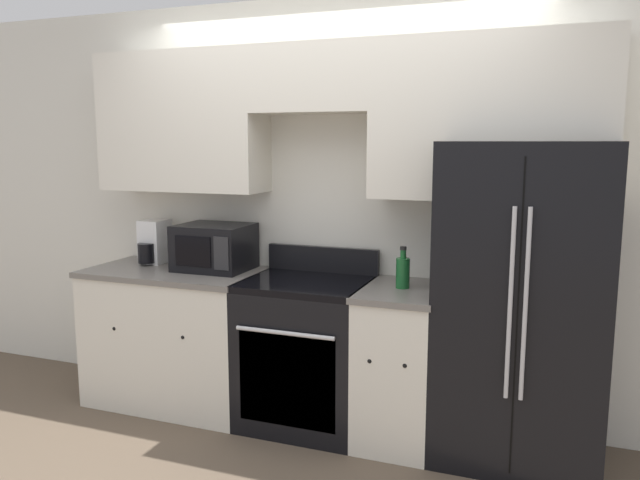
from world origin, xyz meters
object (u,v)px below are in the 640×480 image
refrigerator (521,303)px  bottle (403,272)px  microwave (215,247)px  oven_range (307,352)px

refrigerator → bottle: bearing=-176.6°
refrigerator → microwave: 1.91m
oven_range → bottle: bottle is taller
refrigerator → bottle: refrigerator is taller
oven_range → microwave: size_ratio=2.33×
bottle → oven_range: bearing=-178.5°
oven_range → bottle: size_ratio=4.44×
refrigerator → bottle: 0.66m
oven_range → microwave: bearing=171.9°
refrigerator → oven_range: bearing=-177.5°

